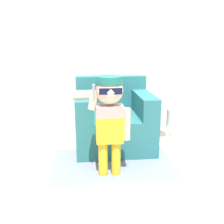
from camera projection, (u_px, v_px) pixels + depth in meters
name	position (u px, v px, depth m)	size (l,w,h in m)	color
ground_plane	(121.00, 149.00, 3.50)	(10.00, 10.00, 0.00)	beige
wall_back	(115.00, 48.00, 3.83)	(10.00, 0.05, 2.60)	silver
armchair	(113.00, 121.00, 3.54)	(1.02, 0.93, 0.92)	#286B70
person_child	(110.00, 111.00, 2.65)	(0.43, 0.32, 1.06)	gold
side_table	(168.00, 120.00, 3.77)	(0.29, 0.29, 0.50)	white
rug	(113.00, 162.00, 3.10)	(1.40, 0.95, 0.01)	gray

